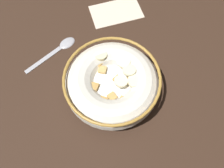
{
  "coord_description": "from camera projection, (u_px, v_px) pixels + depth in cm",
  "views": [
    {
      "loc": [
        3.64,
        17.62,
        42.9
      ],
      "look_at": [
        0.0,
        0.0,
        3.0
      ],
      "focal_mm": 34.08,
      "sensor_mm": 36.0,
      "label": 1
    }
  ],
  "objects": [
    {
      "name": "ground_plane",
      "position": [
        112.0,
        91.0,
        0.47
      ],
      "size": [
        111.56,
        111.56,
        2.0
      ],
      "primitive_type": "cube",
      "color": "#332116"
    },
    {
      "name": "folded_napkin",
      "position": [
        116.0,
        12.0,
        0.55
      ],
      "size": [
        13.69,
        8.99,
        0.3
      ],
      "primitive_type": "cube",
      "rotation": [
        0.0,
        0.0,
        0.09
      ],
      "color": "beige",
      "rests_on": "ground_plane"
    },
    {
      "name": "spoon",
      "position": [
        60.0,
        47.0,
        0.51
      ],
      "size": [
        12.96,
        8.86,
        0.8
      ],
      "color": "#A5A5AD",
      "rests_on": "ground_plane"
    },
    {
      "name": "cereal_bowl",
      "position": [
        112.0,
        83.0,
        0.43
      ],
      "size": [
        19.33,
        19.33,
        6.26
      ],
      "color": "silver",
      "rests_on": "ground_plane"
    }
  ]
}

